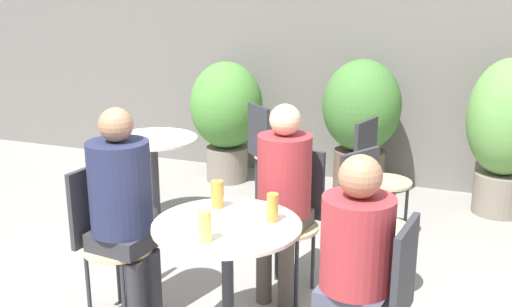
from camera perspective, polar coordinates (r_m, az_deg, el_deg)
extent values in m
cube|color=slate|center=(5.64, 11.25, 12.10)|extent=(10.00, 0.06, 3.00)
cylinder|color=#2D2D33|center=(3.10, -2.70, -12.87)|extent=(0.06, 0.06, 0.68)
cylinder|color=silver|center=(2.95, -2.79, -6.87)|extent=(0.74, 0.74, 0.02)
cylinder|color=#2D2D33|center=(4.84, -9.36, -6.67)|extent=(0.46, 0.46, 0.01)
cylinder|color=#2D2D33|center=(4.71, -9.55, -2.75)|extent=(0.06, 0.06, 0.68)
cylinder|color=silver|center=(4.62, -9.75, 1.39)|extent=(0.67, 0.67, 0.02)
cube|color=#2D2D33|center=(2.67, 13.94, -10.93)|extent=(0.07, 0.33, 0.43)
cylinder|color=tan|center=(3.63, 2.93, -7.00)|extent=(0.39, 0.39, 0.02)
cylinder|color=#2D2D33|center=(3.78, 5.44, -9.79)|extent=(0.02, 0.02, 0.43)
cylinder|color=#2D2D33|center=(3.87, 1.97, -9.08)|extent=(0.02, 0.02, 0.43)
cylinder|color=#2D2D33|center=(3.57, 3.87, -11.37)|extent=(0.02, 0.02, 0.43)
cylinder|color=#2D2D33|center=(3.67, 0.23, -10.55)|extent=(0.02, 0.02, 0.43)
cube|color=#2D2D33|center=(3.69, 4.11, -2.81)|extent=(0.33, 0.07, 0.43)
cylinder|color=tan|center=(3.44, -12.97, -8.75)|extent=(0.39, 0.39, 0.02)
cylinder|color=#2D2D33|center=(3.70, -12.99, -10.79)|extent=(0.02, 0.02, 0.43)
cylinder|color=#2D2D33|center=(3.53, -15.67, -12.31)|extent=(0.02, 0.02, 0.43)
cylinder|color=#2D2D33|center=(3.55, -9.84, -11.77)|extent=(0.02, 0.02, 0.43)
cylinder|color=#2D2D33|center=(3.38, -12.47, -13.42)|extent=(0.02, 0.02, 0.43)
cube|color=#2D2D33|center=(3.46, -15.40, -4.68)|extent=(0.07, 0.33, 0.43)
cylinder|color=tan|center=(4.51, 12.22, -2.68)|extent=(0.39, 0.39, 0.02)
cylinder|color=#2D2D33|center=(4.74, 11.30, -4.57)|extent=(0.02, 0.02, 0.43)
cylinder|color=#2D2D33|center=(4.53, 9.96, -5.49)|extent=(0.02, 0.02, 0.43)
cylinder|color=#2D2D33|center=(4.65, 14.11, -5.16)|extent=(0.02, 0.02, 0.43)
cylinder|color=#2D2D33|center=(4.43, 12.87, -6.14)|extent=(0.02, 0.02, 0.43)
cube|color=#2D2D33|center=(4.51, 10.39, 0.46)|extent=(0.11, 0.32, 0.43)
cylinder|color=tan|center=(5.09, 1.94, -0.17)|extent=(0.39, 0.39, 0.02)
cylinder|color=#2D2D33|center=(5.20, 0.03, -2.38)|extent=(0.02, 0.02, 0.43)
cylinder|color=#2D2D33|center=(5.00, 1.41, -3.18)|extent=(0.02, 0.02, 0.43)
cylinder|color=#2D2D33|center=(5.32, 2.40, -1.97)|extent=(0.02, 0.02, 0.43)
cylinder|color=#2D2D33|center=(5.12, 3.84, -2.73)|extent=(0.02, 0.02, 0.43)
cube|color=#2D2D33|center=(4.95, 0.23, 2.10)|extent=(0.27, 0.24, 0.43)
cylinder|color=tan|center=(3.68, 11.69, -7.01)|extent=(0.39, 0.39, 0.02)
cylinder|color=#2D2D33|center=(3.93, 11.23, -9.02)|extent=(0.02, 0.02, 0.43)
cylinder|color=#2D2D33|center=(3.75, 8.76, -10.12)|extent=(0.02, 0.02, 0.43)
cylinder|color=#2D2D33|center=(3.79, 14.20, -10.15)|extent=(0.02, 0.02, 0.43)
cylinder|color=#2D2D33|center=(3.61, 11.78, -11.38)|extent=(0.02, 0.02, 0.43)
cube|color=#2D2D33|center=(3.70, 9.79, -3.00)|extent=(0.19, 0.30, 0.43)
cube|color=#42475B|center=(2.80, 9.36, -13.26)|extent=(0.34, 0.31, 0.10)
cylinder|color=#9E2D33|center=(2.68, 9.61, -8.40)|extent=(0.32, 0.32, 0.42)
sphere|color=#9E7051|center=(2.57, 9.92, -2.16)|extent=(0.19, 0.19, 0.19)
cylinder|color=brown|center=(3.62, 0.76, -10.95)|extent=(0.09, 0.09, 0.43)
cylinder|color=brown|center=(3.57, 2.84, -11.42)|extent=(0.09, 0.09, 0.43)
cube|color=brown|center=(3.57, 2.67, -6.38)|extent=(0.30, 0.33, 0.09)
cylinder|color=#9E2D33|center=(3.47, 2.73, -2.04)|extent=(0.32, 0.32, 0.47)
sphere|color=#DBAD89|center=(3.39, 2.80, 3.23)|extent=(0.18, 0.18, 0.18)
cylinder|color=#2D2D33|center=(3.39, -11.38, -13.28)|extent=(0.10, 0.10, 0.43)
cylinder|color=#2D2D33|center=(3.49, -9.81, -12.27)|extent=(0.10, 0.10, 0.43)
cube|color=#2D2D33|center=(3.39, -12.52, -7.98)|extent=(0.35, 0.32, 0.10)
cylinder|color=#232847|center=(3.28, -12.83, -3.15)|extent=(0.33, 0.33, 0.50)
sphere|color=#9E7051|center=(3.19, -13.21, 2.68)|extent=(0.18, 0.18, 0.18)
cylinder|color=#B28433|center=(2.95, 1.59, -5.17)|extent=(0.06, 0.06, 0.14)
cylinder|color=#B28433|center=(3.13, -3.69, -3.91)|extent=(0.07, 0.07, 0.15)
cylinder|color=#DBC65B|center=(2.73, -4.88, -6.93)|extent=(0.06, 0.06, 0.15)
cylinder|color=slate|center=(5.81, -2.77, -0.94)|extent=(0.40, 0.40, 0.33)
ellipsoid|color=#4C8938|center=(5.67, -2.85, 4.62)|extent=(0.69, 0.69, 0.82)
cylinder|color=brown|center=(5.46, 9.73, -1.80)|extent=(0.45, 0.45, 0.42)
ellipsoid|color=#427533|center=(5.30, 10.04, 4.50)|extent=(0.68, 0.68, 0.81)
cylinder|color=slate|center=(5.36, 22.08, -3.54)|extent=(0.41, 0.41, 0.34)
ellipsoid|color=#609947|center=(5.20, 22.82, 3.18)|extent=(0.63, 0.63, 0.95)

